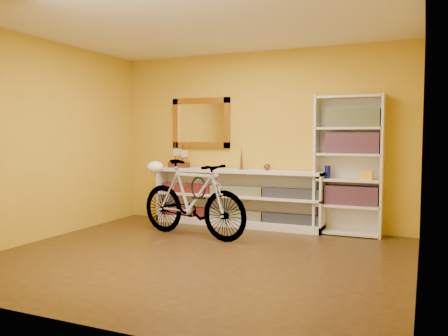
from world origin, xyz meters
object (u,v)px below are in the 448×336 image
at_px(bookcase, 348,165).
at_px(bicycle, 192,199).
at_px(helmet, 155,167).
at_px(console_unit, 237,198).

bearing_deg(bookcase, bicycle, -152.69).
distance_m(bicycle, helmet, 0.78).
relative_size(bookcase, helmet, 8.13).
distance_m(console_unit, helmet, 1.31).
bearing_deg(bicycle, bookcase, -51.11).
relative_size(bookcase, bicycle, 1.08).
height_order(bicycle, helmet, bicycle).
bearing_deg(console_unit, bicycle, -105.10).
xyz_separation_m(bookcase, bicycle, (-1.87, -0.97, -0.43)).
distance_m(console_unit, bookcase, 1.70).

